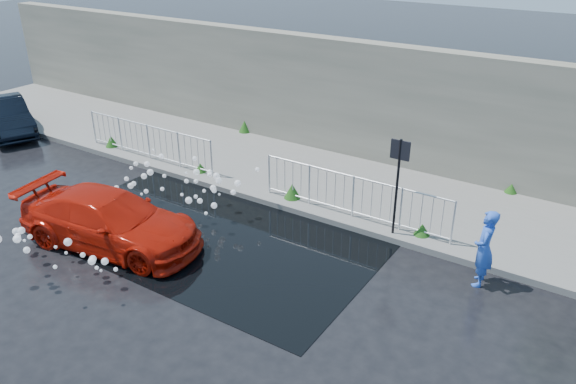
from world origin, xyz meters
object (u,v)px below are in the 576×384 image
at_px(dark_car, 6,116).
at_px(person, 484,248).
at_px(red_car, 110,220).
at_px(sign_post, 398,172).

bearing_deg(dark_car, person, -67.98).
relative_size(red_car, dark_car, 1.16).
height_order(red_car, person, person).
bearing_deg(sign_post, person, -17.86).
bearing_deg(red_car, sign_post, -64.08).
distance_m(dark_car, person, 16.65).
distance_m(red_car, dark_car, 9.65).
height_order(dark_car, person, person).
xyz_separation_m(sign_post, person, (2.23, -0.72, -0.88)).
height_order(sign_post, dark_car, sign_post).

